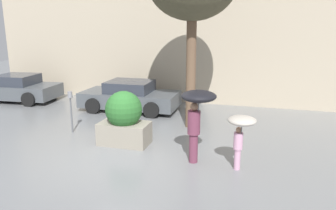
# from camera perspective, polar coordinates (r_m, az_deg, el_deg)

# --- Properties ---
(ground_plane) EXTENTS (40.00, 40.00, 0.00)m
(ground_plane) POSITION_cam_1_polar(r_m,az_deg,el_deg) (8.80, -7.95, -8.74)
(ground_plane) COLOR slate
(building_facade) EXTENTS (18.00, 0.30, 6.00)m
(building_facade) POSITION_cam_1_polar(r_m,az_deg,el_deg) (14.30, 2.48, 12.44)
(building_facade) COLOR #B7A88E
(building_facade) RESTS_ON ground
(planter_box) EXTENTS (1.42, 1.05, 1.55)m
(planter_box) POSITION_cam_1_polar(r_m,az_deg,el_deg) (9.39, -7.67, -2.40)
(planter_box) COLOR gray
(planter_box) RESTS_ON ground
(person_adult) EXTENTS (0.84, 0.84, 1.85)m
(person_adult) POSITION_cam_1_polar(r_m,az_deg,el_deg) (7.86, 5.08, -0.56)
(person_adult) COLOR brown
(person_adult) RESTS_ON ground
(person_child) EXTENTS (0.65, 0.65, 1.34)m
(person_child) POSITION_cam_1_polar(r_m,az_deg,el_deg) (7.71, 12.59, -3.87)
(person_child) COLOR #D199B7
(person_child) RESTS_ON ground
(parked_car_near) EXTENTS (3.85, 2.00, 1.18)m
(parked_car_near) POSITION_cam_1_polar(r_m,az_deg,el_deg) (13.18, -6.61, 1.49)
(parked_car_near) COLOR #4C5156
(parked_car_near) RESTS_ON ground
(parked_car_far) EXTENTS (3.67, 2.20, 1.18)m
(parked_car_far) POSITION_cam_1_polar(r_m,az_deg,el_deg) (16.18, -24.68, 2.62)
(parked_car_far) COLOR #4C5156
(parked_car_far) RESTS_ON ground
(parking_meter) EXTENTS (0.14, 0.14, 1.33)m
(parking_meter) POSITION_cam_1_polar(r_m,az_deg,el_deg) (10.71, -16.60, 0.28)
(parking_meter) COLOR #595B60
(parking_meter) RESTS_ON ground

